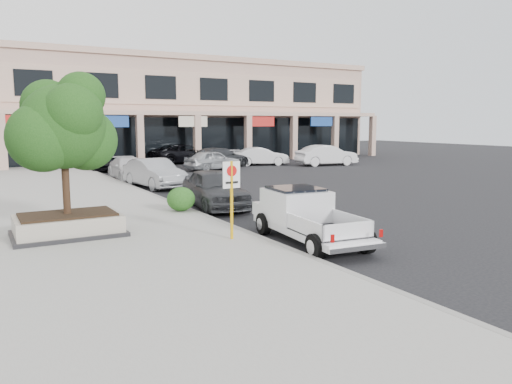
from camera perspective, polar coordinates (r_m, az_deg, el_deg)
ground at (r=16.08m, az=4.90°, el=-4.85°), size 120.00×120.00×0.00m
sidewalk at (r=19.52m, az=-19.10°, el=-2.75°), size 8.00×52.00×0.15m
curb at (r=20.58m, az=-8.24°, el=-1.85°), size 0.20×52.00×0.15m
strip_mall at (r=49.80m, az=-9.92°, el=9.27°), size 40.55×12.43×9.50m
planter at (r=16.22m, az=-20.68°, el=-3.52°), size 3.20×2.20×0.68m
planter_tree at (r=16.09m, az=-20.82°, el=6.93°), size 2.90×2.55×4.00m
no_parking_sign at (r=14.54m, az=-2.81°, el=0.33°), size 0.55×0.09×2.30m
hedge at (r=19.45m, az=-8.57°, el=-0.81°), size 1.10×0.99×0.93m
pickup_truck at (r=14.85m, az=6.22°, el=-2.86°), size 2.35×5.15×1.57m
curb_car_a at (r=20.88m, az=-4.73°, el=0.41°), size 2.54×5.01×1.64m
curb_car_b at (r=27.77m, az=-11.54°, el=2.12°), size 2.31×4.99×1.59m
curb_car_c at (r=31.98m, az=-14.28°, el=2.61°), size 2.07×4.83×1.38m
curb_car_d at (r=38.72m, az=-17.04°, el=3.42°), size 2.32×5.02×1.39m
lot_car_a at (r=37.30m, az=-4.98°, el=3.65°), size 4.64×2.64×1.49m
lot_car_b at (r=41.36m, az=0.58°, el=4.10°), size 4.74×2.79×1.47m
lot_car_c at (r=39.49m, az=-4.18°, el=3.96°), size 5.83×3.74×1.57m
lot_car_d at (r=43.93m, az=-8.23°, el=4.36°), size 6.30×3.71×1.64m
lot_car_e at (r=42.03m, az=-2.22°, el=4.11°), size 4.32×2.30×1.40m
lot_car_f at (r=41.62m, az=8.07°, el=4.19°), size 5.28×2.44×1.68m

